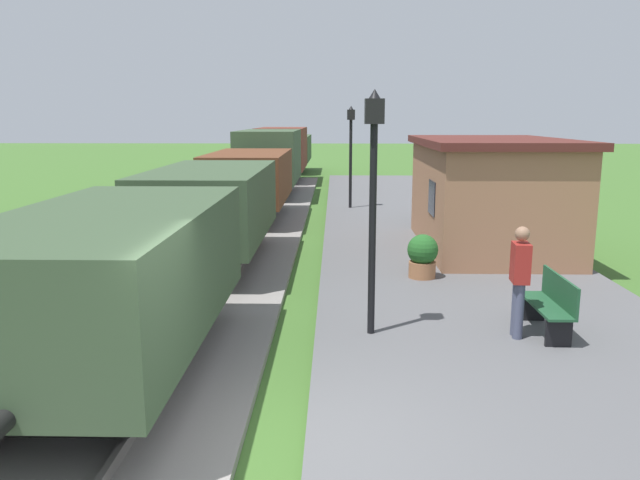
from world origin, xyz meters
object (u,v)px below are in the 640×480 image
freight_train (263,169)px  bench_near_hut (551,304)px  bench_down_platform (438,206)px  person_waiting (520,277)px  potted_planter (423,255)px  lamp_post_near (373,169)px  lamp_post_far (351,138)px  station_hut (489,193)px

freight_train → bench_near_hut: 16.77m
freight_train → bench_down_platform: bearing=-37.1°
freight_train → person_waiting: freight_train is taller
bench_near_hut → potted_planter: bearing=114.3°
lamp_post_near → lamp_post_far: same height
freight_train → station_hut: 11.37m
bench_near_hut → bench_down_platform: 10.82m
bench_down_platform → potted_planter: (-1.52, -7.46, 0.00)m
station_hut → person_waiting: (-1.12, -6.62, -0.47)m
station_hut → bench_near_hut: bearing=-94.9°
freight_train → bench_near_hut: bearing=-68.1°
freight_train → person_waiting: size_ratio=22.92×
lamp_post_far → freight_train: bearing=150.2°
lamp_post_far → bench_down_platform: bearing=-44.7°
potted_planter → station_hut: bearing=56.0°
lamp_post_near → lamp_post_far: bearing=90.0°
potted_planter → bench_down_platform: bearing=78.5°
potted_planter → lamp_post_far: size_ratio=0.25×
station_hut → bench_down_platform: station_hut is taller
person_waiting → potted_planter: (-0.95, 3.55, -0.46)m
bench_near_hut → lamp_post_near: size_ratio=0.41×
station_hut → lamp_post_near: size_ratio=1.57×
bench_near_hut → person_waiting: 0.75m
freight_train → lamp_post_far: lamp_post_far is taller
bench_near_hut → person_waiting: size_ratio=0.88×
station_hut → bench_down_platform: (-0.55, 4.39, -0.93)m
freight_train → bench_near_hut: (6.25, -15.55, -0.78)m
freight_train → bench_down_platform: size_ratio=26.13×
person_waiting → lamp_post_near: 2.74m
person_waiting → potted_planter: size_ratio=1.87×
station_hut → lamp_post_far: (-3.33, 7.13, 1.15)m
person_waiting → bench_down_platform: bearing=-88.2°
freight_train → person_waiting: 16.73m
lamp_post_near → lamp_post_far: (0.00, 13.64, 0.00)m
bench_near_hut → potted_planter: size_ratio=1.64×
bench_near_hut → lamp_post_near: lamp_post_near is taller
bench_down_platform → freight_train: bearing=142.9°
person_waiting → lamp_post_near: lamp_post_near is taller
freight_train → lamp_post_near: bearing=-77.5°
person_waiting → potted_planter: bearing=-70.3°
potted_planter → lamp_post_near: (-1.26, -3.44, 2.08)m
station_hut → lamp_post_near: lamp_post_near is taller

